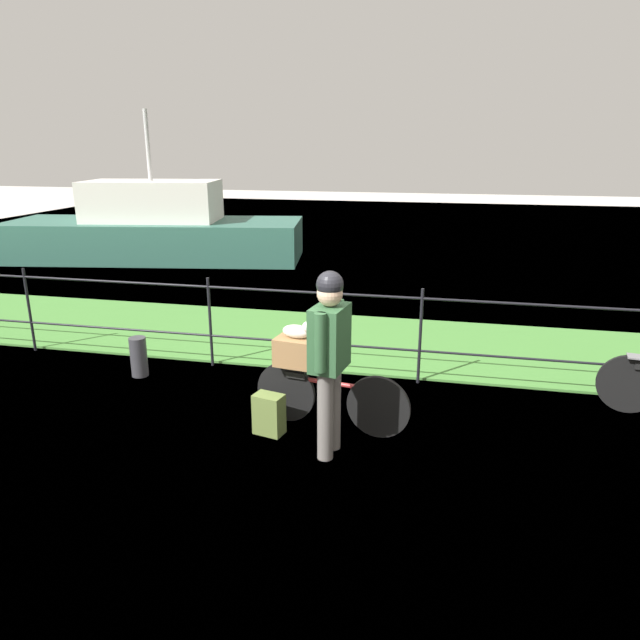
% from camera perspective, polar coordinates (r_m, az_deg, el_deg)
% --- Properties ---
extents(ground_plane, '(60.00, 60.00, 0.00)m').
position_cam_1_polar(ground_plane, '(5.15, -6.60, -14.37)').
color(ground_plane, beige).
extents(grass_strip, '(27.00, 2.40, 0.03)m').
position_cam_1_polar(grass_strip, '(8.19, 1.19, -1.92)').
color(grass_strip, '#478438').
rests_on(grass_strip, ground).
extents(harbor_water, '(30.00, 30.00, 0.00)m').
position_cam_1_polar(harbor_water, '(14.01, 6.07, 5.95)').
color(harbor_water, slate).
rests_on(harbor_water, ground).
extents(iron_fence, '(18.04, 0.04, 1.14)m').
position_cam_1_polar(iron_fence, '(6.80, -0.89, -0.14)').
color(iron_fence, black).
rests_on(iron_fence, ground).
extents(bicycle_main, '(1.56, 0.31, 0.62)m').
position_cam_1_polar(bicycle_main, '(5.62, 0.90, -7.67)').
color(bicycle_main, black).
rests_on(bicycle_main, ground).
extents(wooden_crate, '(0.44, 0.34, 0.28)m').
position_cam_1_polar(wooden_crate, '(5.57, -2.35, -3.14)').
color(wooden_crate, olive).
rests_on(wooden_crate, bicycle_main).
extents(terrier_dog, '(0.32, 0.18, 0.18)m').
position_cam_1_polar(terrier_dog, '(5.49, -2.13, -1.06)').
color(terrier_dog, silver).
rests_on(terrier_dog, wooden_crate).
extents(cyclist_person, '(0.32, 0.53, 1.68)m').
position_cam_1_polar(cyclist_person, '(4.92, 0.96, -2.86)').
color(cyclist_person, slate).
rests_on(cyclist_person, ground).
extents(backpack_on_paving, '(0.31, 0.24, 0.40)m').
position_cam_1_polar(backpack_on_paving, '(5.59, -5.10, -9.31)').
color(backpack_on_paving, olive).
rests_on(backpack_on_paving, ground).
extents(mooring_bollard, '(0.20, 0.20, 0.48)m').
position_cam_1_polar(mooring_bollard, '(7.22, -17.59, -3.50)').
color(mooring_bollard, '#38383D').
rests_on(mooring_bollard, ground).
extents(moored_boat_near, '(7.26, 3.35, 3.47)m').
position_cam_1_polar(moored_boat_near, '(14.59, -16.11, 8.55)').
color(moored_boat_near, '#336656').
rests_on(moored_boat_near, ground).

